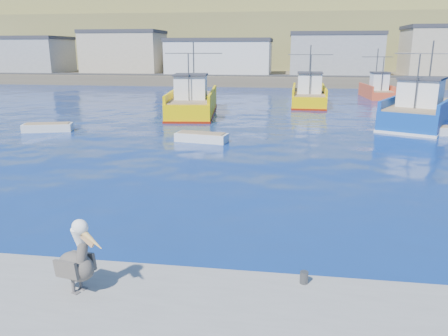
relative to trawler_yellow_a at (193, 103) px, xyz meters
name	(u,v)px	position (x,y,z in m)	size (l,w,h in m)	color
ground	(207,236)	(6.36, -27.07, -1.07)	(260.00, 260.00, 0.00)	navy
dock_bollards	(205,270)	(6.96, -30.47, -0.42)	(36.20, 0.20, 0.30)	#4C4C4C
far_shore	(282,37)	(6.36, 82.13, 7.91)	(200.00, 81.00, 24.00)	brown
trawler_yellow_a	(193,103)	(0.00, 0.00, 0.00)	(5.45, 12.14, 6.57)	#F0C500
trawler_yellow_b	(309,96)	(10.97, 8.66, -0.08)	(4.83, 10.25, 6.37)	#F0C500
trawler_blue	(422,111)	(19.49, -3.00, 0.02)	(9.08, 12.73, 6.62)	#0D3D92
boat_orange	(377,90)	(19.63, 17.06, -0.08)	(3.80, 7.43, 5.94)	#DD4B27
skiff_left	(48,128)	(-8.73, -10.31, -0.82)	(3.66, 2.13, 0.75)	silver
skiff_mid	(202,138)	(3.26, -12.32, -0.83)	(3.57, 1.77, 0.74)	silver
skiff_extra	(445,131)	(19.96, -7.42, -0.82)	(3.64, 1.87, 0.75)	silver
pelican	(77,261)	(4.23, -31.59, 0.21)	(1.43, 0.91, 1.81)	#595451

